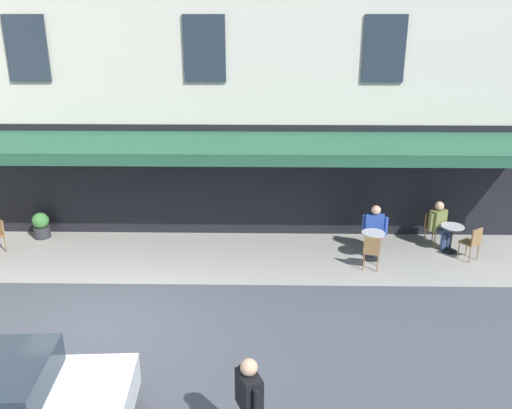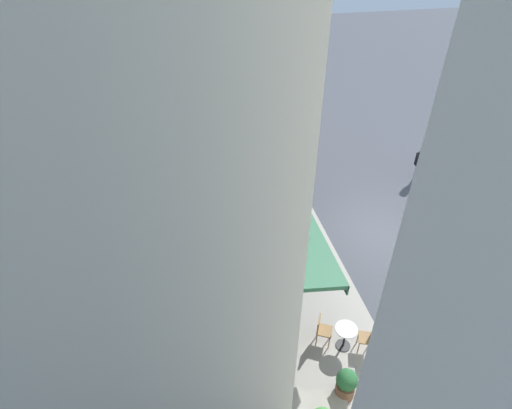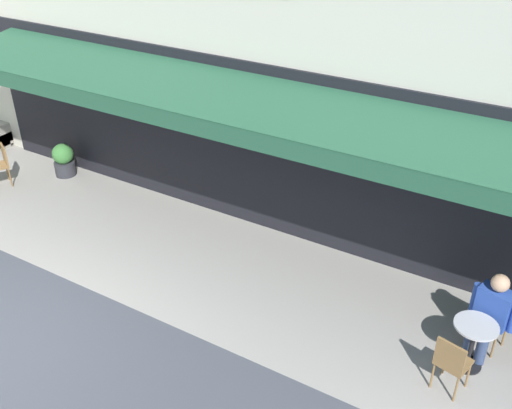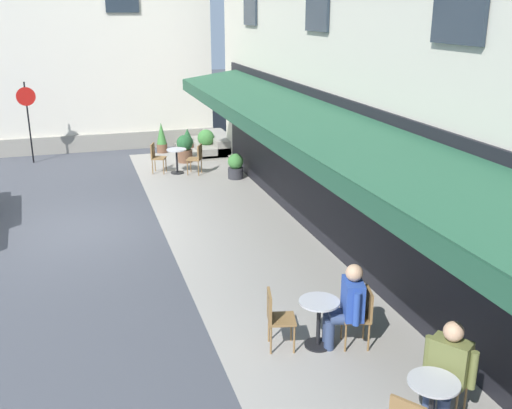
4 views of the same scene
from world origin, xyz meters
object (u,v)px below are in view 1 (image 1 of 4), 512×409
Objects in this scene: cafe_chair_wicker_corner_right at (375,231)px; seated_companion_in_blue at (374,228)px; cafe_chair_wicker_by_window at (372,250)px; potted_plant_entrance_right at (41,225)px; seated_patron_in_olive at (440,223)px; cafe_table_streetside at (373,242)px; cafe_chair_wicker_near_door at (433,226)px; cafe_table_mid_terrace at (452,235)px; walking_pedestrian_in_black at (249,399)px; cafe_chair_wicker_under_awning at (473,241)px.

seated_companion_in_blue reaches higher than cafe_chair_wicker_corner_right.
cafe_chair_wicker_by_window is 9.23m from potted_plant_entrance_right.
seated_patron_in_olive is 1.90m from seated_companion_in_blue.
cafe_table_streetside is 0.63m from cafe_chair_wicker_corner_right.
cafe_chair_wicker_near_door and cafe_chair_wicker_corner_right have the same top height.
cafe_chair_wicker_by_window is at bearing 25.23° from cafe_table_mid_terrace.
cafe_table_streetside is (2.19, 0.49, 0.00)m from cafe_table_mid_terrace.
walking_pedestrian_in_black is at bearing 64.27° from cafe_chair_wicker_by_window.
seated_companion_in_blue is at bearing 19.27° from cafe_chair_wicker_near_door.
seated_companion_in_blue is at bearing -10.03° from cafe_chair_wicker_under_awning.
cafe_chair_wicker_near_door is 2.56m from cafe_chair_wicker_by_window.
cafe_chair_wicker_near_door is 1.00× the size of cafe_chair_wicker_by_window.
cafe_chair_wicker_near_door is 2.09m from cafe_table_streetside.
cafe_chair_wicker_under_awning is 11.81m from potted_plant_entrance_right.
seated_patron_in_olive is (0.60, -0.86, 0.15)m from cafe_chair_wicker_under_awning.
cafe_chair_wicker_by_window is 0.57× the size of walking_pedestrian_in_black.
cafe_table_streetside is at bearing -103.17° from cafe_chair_wicker_by_window.
seated_patron_in_olive is at bearing 124.61° from cafe_chair_wicker_near_door.
walking_pedestrian_in_black reaches higher than cafe_chair_wicker_corner_right.
cafe_table_streetside is at bearing -114.64° from walking_pedestrian_in_black.
potted_plant_entrance_right is at bearing -2.16° from seated_patron_in_olive.
cafe_chair_wicker_corner_right is 1.81m from seated_patron_in_olive.
potted_plant_entrance_right is at bearing -3.91° from cafe_chair_wicker_corner_right.
cafe_table_mid_terrace is at bearing -126.44° from walking_pedestrian_in_black.
cafe_chair_wicker_near_door is 8.99m from walking_pedestrian_in_black.
cafe_chair_wicker_corner_right is (2.03, -0.12, 0.06)m from cafe_table_mid_terrace.
seated_patron_in_olive reaches higher than cafe_chair_wicker_by_window.
potted_plant_entrance_right is at bearing -11.65° from cafe_chair_wicker_by_window.
cafe_chair_wicker_by_window is 1.06m from seated_companion_in_blue.
cafe_chair_wicker_corner_right reaches higher than cafe_table_mid_terrace.
cafe_table_streetside is 2.13m from seated_patron_in_olive.
cafe_chair_wicker_under_awning is 0.70× the size of seated_patron_in_olive.
seated_patron_in_olive is 0.81× the size of walking_pedestrian_in_black.
cafe_chair_wicker_corner_right is 7.85m from walking_pedestrian_in_black.
seated_companion_in_blue reaches higher than seated_patron_in_olive.
cafe_chair_wicker_near_door is at bearing -151.25° from cafe_table_streetside.
seated_patron_in_olive reaches higher than cafe_table_mid_terrace.
cafe_chair_wicker_corner_right is at bearing 13.31° from cafe_chair_wicker_near_door.
cafe_chair_wicker_corner_right is at bearing -15.00° from cafe_chair_wicker_under_awning.
potted_plant_entrance_right is at bearing -7.74° from cafe_table_streetside.
seated_patron_in_olive is at bearing -173.05° from cafe_chair_wicker_corner_right.
cafe_chair_wicker_near_door reaches higher than cafe_table_mid_terrace.
cafe_chair_wicker_corner_right is (2.39, -0.64, 0.00)m from cafe_chair_wicker_under_awning.
cafe_chair_wicker_corner_right reaches higher than cafe_table_streetside.
walking_pedestrian_in_black is at bearing 65.89° from seated_companion_in_blue.
seated_companion_in_blue is (1.73, 0.60, 0.16)m from cafe_chair_wicker_near_door.
cafe_table_mid_terrace is 0.47× the size of walking_pedestrian_in_black.
cafe_table_streetside is at bearing 28.75° from cafe_chair_wicker_near_door.
cafe_chair_wicker_near_door is 0.69× the size of seated_companion_in_blue.
cafe_table_mid_terrace is at bearing 124.61° from cafe_chair_wicker_near_door.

